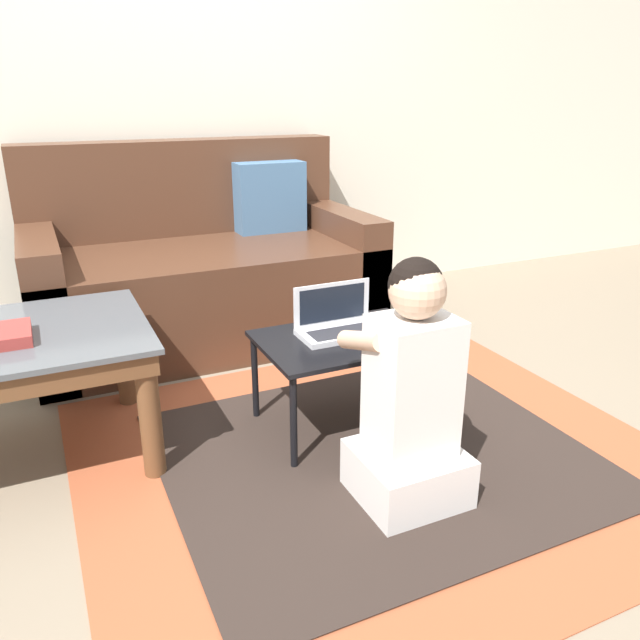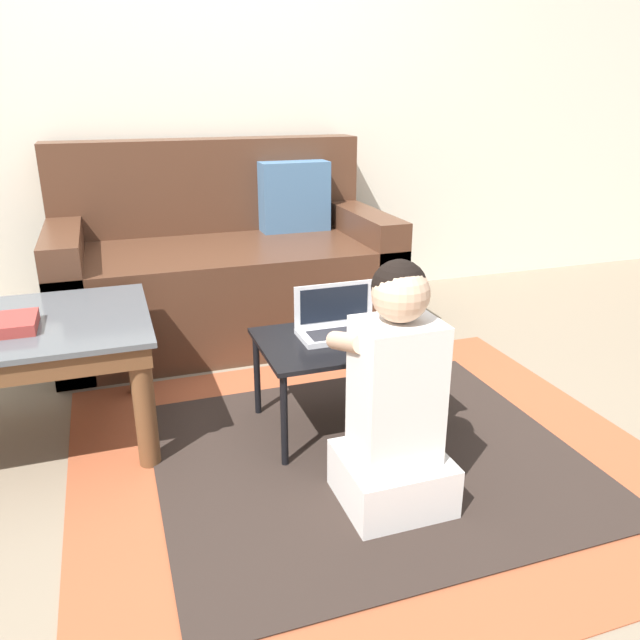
{
  "view_description": "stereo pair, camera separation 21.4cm",
  "coord_description": "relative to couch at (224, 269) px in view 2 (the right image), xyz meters",
  "views": [
    {
      "loc": [
        -0.8,
        -1.85,
        1.17
      ],
      "look_at": [
        0.07,
        0.03,
        0.41
      ],
      "focal_mm": 35.0,
      "sensor_mm": 36.0,
      "label": 1
    },
    {
      "loc": [
        -0.6,
        -1.93,
        1.17
      ],
      "look_at": [
        0.07,
        0.03,
        0.41
      ],
      "focal_mm": 35.0,
      "sensor_mm": 36.0,
      "label": 2
    }
  ],
  "objects": [
    {
      "name": "laptop",
      "position": [
        0.21,
        -1.1,
        0.06
      ],
      "size": [
        0.3,
        0.16,
        0.18
      ],
      "color": "silver",
      "rests_on": "laptop_desk"
    },
    {
      "name": "book_on_table",
      "position": [
        -0.89,
        -0.95,
        0.15
      ],
      "size": [
        0.21,
        0.19,
        0.04
      ],
      "color": "#99332D",
      "rests_on": "coffee_table"
    },
    {
      "name": "area_rug",
      "position": [
        0.21,
        -1.38,
        -0.32
      ],
      "size": [
        1.92,
        1.69,
        0.01
      ],
      "color": "#9E4C2D",
      "rests_on": "ground_plane"
    },
    {
      "name": "computer_mouse",
      "position": [
        0.42,
        -1.15,
        0.05
      ],
      "size": [
        0.07,
        0.11,
        0.04
      ],
      "color": "silver",
      "rests_on": "laptop_desk"
    },
    {
      "name": "laptop_desk",
      "position": [
        0.21,
        -1.14,
        -0.01
      ],
      "size": [
        0.6,
        0.42,
        0.35
      ],
      "color": "black",
      "rests_on": "ground_plane"
    },
    {
      "name": "ground_plane",
      "position": [
        0.07,
        -1.12,
        -0.32
      ],
      "size": [
        16.0,
        16.0,
        0.0
      ],
      "primitive_type": "plane",
      "color": "#7F705B"
    },
    {
      "name": "wall_back",
      "position": [
        0.07,
        0.47,
        0.93
      ],
      "size": [
        9.0,
        0.06,
        2.5
      ],
      "color": "beige",
      "rests_on": "ground_plane"
    },
    {
      "name": "couch",
      "position": [
        0.0,
        0.0,
        0.0
      ],
      "size": [
        1.61,
        0.89,
        0.94
      ],
      "color": "#4C2D1E",
      "rests_on": "ground_plane"
    },
    {
      "name": "person_seated",
      "position": [
        0.19,
        -1.61,
        0.01
      ],
      "size": [
        0.31,
        0.37,
        0.76
      ],
      "color": "silver",
      "rests_on": "ground_plane"
    },
    {
      "name": "coffee_table",
      "position": [
        -0.86,
        -0.89,
        0.06
      ],
      "size": [
        0.86,
        0.66,
        0.45
      ],
      "color": "#4C5156",
      "rests_on": "ground_plane"
    }
  ]
}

